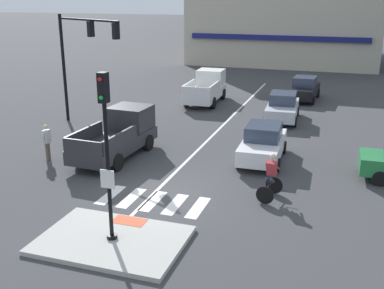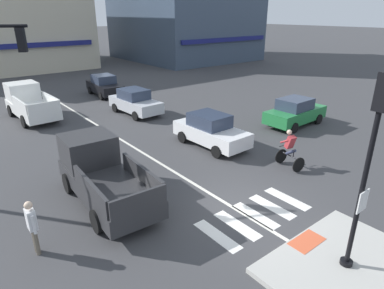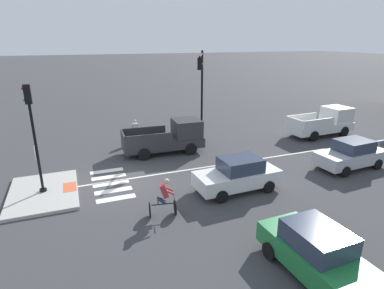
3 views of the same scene
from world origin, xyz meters
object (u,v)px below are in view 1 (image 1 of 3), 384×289
object	(u,v)px
traffic_light_mast	(79,49)
car_black_eastbound_distant	(304,89)
car_white_eastbound_mid	(263,143)
cyclist	(271,176)
car_silver_eastbound_far	(283,107)
pickup_truck_white_westbound_distant	(207,88)
pedestrian_at_curb_left	(47,139)
pickup_truck_charcoal_westbound_near	(120,135)
signal_pole	(106,143)

from	to	relation	value
traffic_light_mast	car_black_eastbound_distant	size ratio (longest dim) A/B	1.47
car_white_eastbound_mid	cyclist	world-z (taller)	cyclist
car_silver_eastbound_far	cyclist	distance (m)	11.44
car_black_eastbound_distant	car_silver_eastbound_far	bearing A→B (deg)	-96.08
pickup_truck_white_westbound_distant	pedestrian_at_curb_left	xyz separation A→B (m)	(-3.32, -13.85, 0.00)
traffic_light_mast	pickup_truck_white_westbound_distant	bearing A→B (deg)	59.59
car_silver_eastbound_far	pickup_truck_charcoal_westbound_near	world-z (taller)	pickup_truck_charcoal_westbound_near
car_silver_eastbound_far	pickup_truck_charcoal_westbound_near	distance (m)	10.76
signal_pole	cyclist	size ratio (longest dim) A/B	2.99
pickup_truck_charcoal_westbound_near	cyclist	xyz separation A→B (m)	(7.45, -2.63, -0.11)
signal_pole	pickup_truck_white_westbound_distant	distance (m)	19.90
car_silver_eastbound_far	car_black_eastbound_distant	xyz separation A→B (m)	(0.66, 6.16, 0.00)
pickup_truck_charcoal_westbound_near	car_white_eastbound_mid	bearing A→B (deg)	12.03
traffic_light_mast	car_black_eastbound_distant	world-z (taller)	traffic_light_mast
car_white_eastbound_mid	pedestrian_at_curb_left	bearing A→B (deg)	-161.50
car_white_eastbound_mid	signal_pole	bearing A→B (deg)	-108.64
car_white_eastbound_mid	pedestrian_at_curb_left	size ratio (longest dim) A/B	2.49
car_black_eastbound_distant	car_white_eastbound_mid	distance (m)	13.55
signal_pole	pickup_truck_charcoal_westbound_near	world-z (taller)	signal_pole
signal_pole	car_black_eastbound_distant	size ratio (longest dim) A/B	1.20
car_black_eastbound_distant	car_white_eastbound_mid	world-z (taller)	same
car_silver_eastbound_far	car_white_eastbound_mid	world-z (taller)	same
car_black_eastbound_distant	cyclist	distance (m)	17.55
traffic_light_mast	car_silver_eastbound_far	size ratio (longest dim) A/B	1.47
car_silver_eastbound_far	pedestrian_at_curb_left	size ratio (longest dim) A/B	2.51
car_silver_eastbound_far	pedestrian_at_curb_left	distance (m)	13.81
traffic_light_mast	car_black_eastbound_distant	distance (m)	16.04
car_black_eastbound_distant	pickup_truck_white_westbound_distant	bearing A→B (deg)	-156.48
car_silver_eastbound_far	car_white_eastbound_mid	bearing A→B (deg)	-88.71
signal_pole	pedestrian_at_curb_left	distance (m)	8.73
signal_pole	car_white_eastbound_mid	distance (m)	9.58
pedestrian_at_curb_left	cyclist	bearing A→B (deg)	-5.20
signal_pole	car_white_eastbound_mid	bearing A→B (deg)	71.36
pickup_truck_charcoal_westbound_near	pedestrian_at_curb_left	world-z (taller)	pickup_truck_charcoal_westbound_near
pickup_truck_white_westbound_distant	traffic_light_mast	bearing A→B (deg)	-120.41
car_silver_eastbound_far	cyclist	world-z (taller)	cyclist
car_silver_eastbound_far	cyclist	size ratio (longest dim) A/B	2.49
car_silver_eastbound_far	pickup_truck_charcoal_westbound_near	xyz separation A→B (m)	(-6.27, -8.75, 0.17)
signal_pole	pedestrian_at_curb_left	xyz separation A→B (m)	(-6.22, 5.72, -2.19)
car_black_eastbound_distant	pickup_truck_white_westbound_distant	world-z (taller)	pickup_truck_white_westbound_distant
car_silver_eastbound_far	car_black_eastbound_distant	bearing A→B (deg)	83.92
car_white_eastbound_mid	pickup_truck_charcoal_westbound_near	size ratio (longest dim) A/B	0.80
car_white_eastbound_mid	pedestrian_at_curb_left	distance (m)	9.69
car_silver_eastbound_far	pedestrian_at_curb_left	xyz separation A→B (m)	(-9.02, -10.45, 0.17)
pickup_truck_charcoal_westbound_near	traffic_light_mast	bearing A→B (deg)	137.09
signal_pole	traffic_light_mast	world-z (taller)	traffic_light_mast
cyclist	car_white_eastbound_mid	bearing A→B (deg)	104.23
traffic_light_mast	pedestrian_at_curb_left	world-z (taller)	traffic_light_mast
signal_pole	pedestrian_at_curb_left	size ratio (longest dim) A/B	3.01
signal_pole	traffic_light_mast	bearing A→B (deg)	124.14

